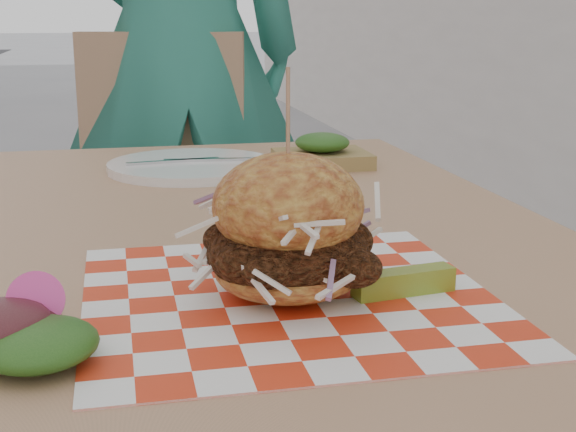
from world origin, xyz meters
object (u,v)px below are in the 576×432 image
(patio_table, at_px, (222,287))
(sandwich, at_px, (288,235))
(diner, at_px, (179,48))
(patio_chair, at_px, (177,196))

(patio_table, height_order, sandwich, sandwich)
(diner, height_order, patio_table, diner)
(diner, distance_m, sandwich, 1.45)
(diner, height_order, patio_chair, diner)
(sandwich, bearing_deg, patio_chair, 90.07)
(diner, height_order, sandwich, diner)
(diner, relative_size, sandwich, 9.00)
(patio_chair, distance_m, sandwich, 1.32)
(patio_chair, xyz_separation_m, sandwich, (0.00, -1.29, 0.26))
(diner, xyz_separation_m, patio_table, (-0.05, -1.18, -0.24))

